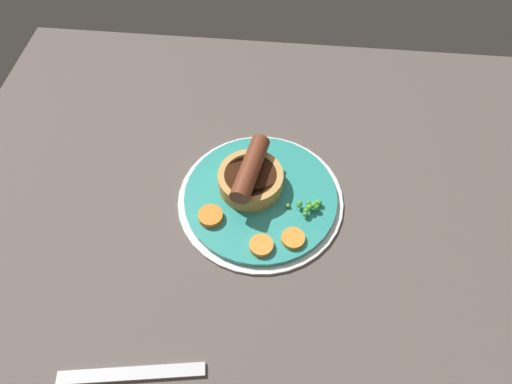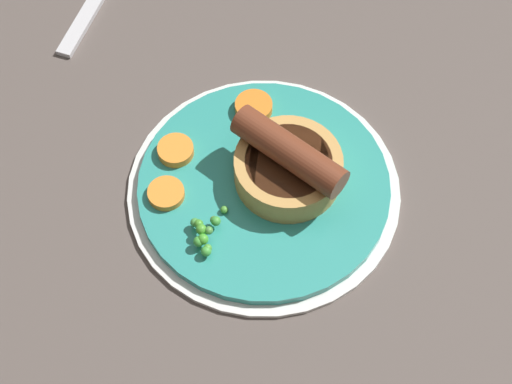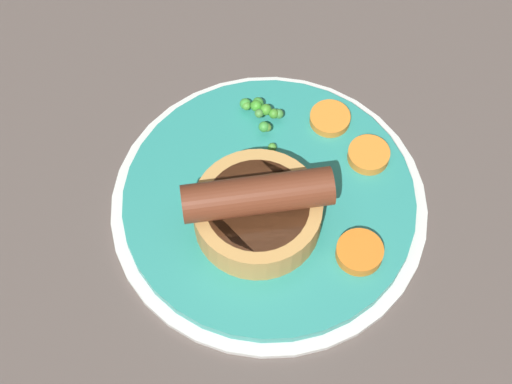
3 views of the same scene
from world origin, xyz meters
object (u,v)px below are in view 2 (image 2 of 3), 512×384
Objects in this scene: sausage_pudding at (288,164)px; carrot_slice_1 at (176,150)px; pea_pile at (205,233)px; dinner_plate at (264,189)px; carrot_slice_2 at (166,193)px; carrot_slice_0 at (254,107)px.

carrot_slice_1 is (-2.62, 10.50, -1.77)cm from sausage_pudding.
pea_pile is 1.47× the size of carrot_slice_1.
carrot_slice_1 is (-0.93, 8.92, 1.29)cm from dinner_plate.
carrot_slice_2 is (-5.32, 7.29, 1.22)cm from dinner_plate.
carrot_slice_0 is 8.85cm from carrot_slice_1.
dinner_plate is 7.00× the size of carrot_slice_0.
carrot_slice_1 is at bearing 152.54° from carrot_slice_0.
dinner_plate is 7.93cm from pea_pile.
dinner_plate is at bearing -122.17° from sausage_pudding.
dinner_plate is 7.45× the size of carrot_slice_1.
carrot_slice_2 is (-4.40, -1.63, -0.07)cm from carrot_slice_1.
sausage_pudding is 3.38× the size of carrot_slice_1.
carrot_slice_2 is (-12.25, 2.46, -0.13)cm from carrot_slice_0.
pea_pile is 5.79cm from carrot_slice_2.
carrot_slice_0 is (6.93, 4.83, 1.35)cm from dinner_plate.
pea_pile is (-9.16, 3.53, -1.25)cm from sausage_pudding.
carrot_slice_1 is 1.01× the size of carrot_slice_2.
dinner_plate is 7.52× the size of carrot_slice_2.
pea_pile is at bearing -111.86° from carrot_slice_2.
sausage_pudding is at bearing -75.97° from carrot_slice_1.
carrot_slice_2 is at bearing 168.67° from carrot_slice_0.
dinner_plate is at bearing -14.61° from pea_pile.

